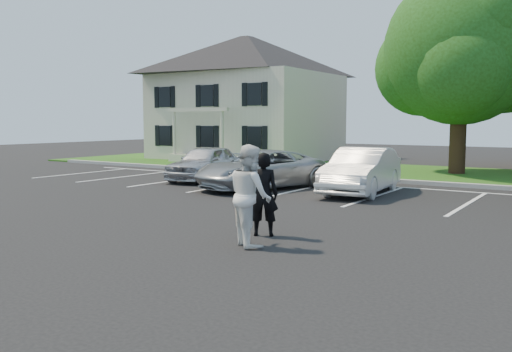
{
  "coord_description": "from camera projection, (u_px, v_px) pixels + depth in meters",
  "views": [
    {
      "loc": [
        6.07,
        -8.37,
        2.39
      ],
      "look_at": [
        0.0,
        1.0,
        1.25
      ],
      "focal_mm": 38.0,
      "sensor_mm": 36.0,
      "label": 1
    }
  ],
  "objects": [
    {
      "name": "tree",
      "position": [
        464.0,
        52.0,
        23.46
      ],
      "size": [
        7.8,
        7.2,
        8.8
      ],
      "color": "black",
      "rests_on": "ground"
    },
    {
      "name": "house",
      "position": [
        246.0,
        98.0,
        33.83
      ],
      "size": [
        10.3,
        9.22,
        7.6
      ],
      "color": "#BEB49D",
      "rests_on": "ground"
    },
    {
      "name": "car_silver_west",
      "position": [
        206.0,
        163.0,
        21.78
      ],
      "size": [
        2.2,
        4.33,
        1.41
      ],
      "primitive_type": "imported",
      "rotation": [
        0.0,
        0.0,
        0.13
      ],
      "color": "#B8B8BD",
      "rests_on": "ground"
    },
    {
      "name": "curb",
      "position": [
        413.0,
        182.0,
        20.53
      ],
      "size": [
        40.0,
        0.3,
        0.15
      ],
      "primitive_type": "cube",
      "color": "gray",
      "rests_on": "ground"
    },
    {
      "name": "grass_strip",
      "position": [
        441.0,
        174.0,
        23.87
      ],
      "size": [
        44.0,
        8.0,
        0.08
      ],
      "primitive_type": "cube",
      "color": "#175115",
      "rests_on": "ground"
    },
    {
      "name": "car_silver_minivan",
      "position": [
        261.0,
        169.0,
        19.06
      ],
      "size": [
        3.63,
        5.39,
        1.37
      ],
      "primitive_type": "imported",
      "rotation": [
        0.0,
        0.0,
        -0.3
      ],
      "color": "#A0A3A7",
      "rests_on": "ground"
    },
    {
      "name": "ground_plane",
      "position": [
        228.0,
        244.0,
        10.51
      ],
      "size": [
        90.0,
        90.0,
        0.0
      ],
      "primitive_type": "plane",
      "color": "black",
      "rests_on": "ground"
    },
    {
      "name": "stall_lines",
      "position": [
        428.0,
        196.0,
        17.23
      ],
      "size": [
        34.0,
        5.36,
        0.01
      ],
      "color": "silver",
      "rests_on": "ground"
    },
    {
      "name": "man_black_suit",
      "position": [
        263.0,
        194.0,
        11.21
      ],
      "size": [
        0.76,
        0.67,
        1.75
      ],
      "primitive_type": "imported",
      "rotation": [
        0.0,
        0.0,
        3.64
      ],
      "color": "black",
      "rests_on": "ground"
    },
    {
      "name": "car_white_sedan",
      "position": [
        361.0,
        171.0,
        17.8
      ],
      "size": [
        2.04,
        4.7,
        1.5
      ],
      "primitive_type": "imported",
      "rotation": [
        0.0,
        0.0,
        0.1
      ],
      "color": "white",
      "rests_on": "ground"
    },
    {
      "name": "man_white_shirt",
      "position": [
        250.0,
        195.0,
        10.34
      ],
      "size": [
        1.2,
        1.16,
        1.95
      ],
      "primitive_type": "imported",
      "rotation": [
        0.0,
        0.0,
        2.5
      ],
      "color": "white",
      "rests_on": "ground"
    }
  ]
}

